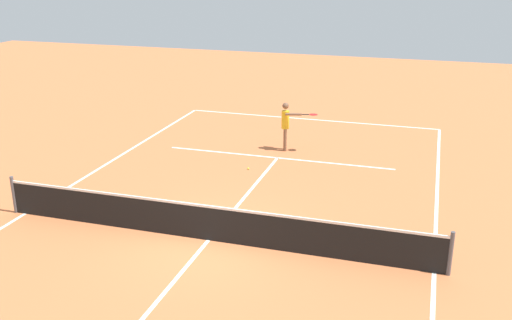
# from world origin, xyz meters

# --- Properties ---
(ground_plane) EXTENTS (60.00, 60.00, 0.00)m
(ground_plane) POSITION_xyz_m (0.00, 0.00, 0.00)
(ground_plane) COLOR #C66B3D
(court_lines) EXTENTS (11.09, 24.45, 0.01)m
(court_lines) POSITION_xyz_m (0.00, 0.00, 0.00)
(court_lines) COLOR white
(court_lines) RESTS_ON ground
(tennis_net) EXTENTS (11.69, 0.10, 1.07)m
(tennis_net) POSITION_xyz_m (0.00, 0.00, 0.50)
(tennis_net) COLOR #4C4C51
(tennis_net) RESTS_ON ground
(player_serving) EXTENTS (1.35, 0.47, 1.81)m
(player_serving) POSITION_xyz_m (-0.08, -7.65, 1.08)
(player_serving) COLOR brown
(player_serving) RESTS_ON ground
(tennis_ball) EXTENTS (0.07, 0.07, 0.07)m
(tennis_ball) POSITION_xyz_m (0.63, -5.25, 0.03)
(tennis_ball) COLOR #CCE033
(tennis_ball) RESTS_ON ground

